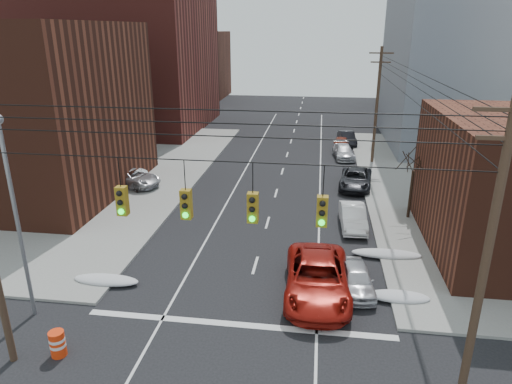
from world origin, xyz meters
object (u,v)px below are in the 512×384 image
(parked_car_d, at_px, (344,152))
(construction_barrel, at_px, (58,343))
(parked_car_b, at_px, (353,217))
(parked_car_f, at_px, (347,138))
(lot_car_d, at_px, (89,154))
(parked_car_e, at_px, (341,144))
(lot_car_a, at_px, (120,173))
(parked_car_a, at_px, (357,279))
(parked_car_c, at_px, (356,179))
(lot_car_c, at_px, (51,179))
(lot_car_b, at_px, (131,178))
(red_pickup, at_px, (317,278))

(parked_car_d, distance_m, construction_barrel, 34.38)
(parked_car_b, xyz_separation_m, parked_car_f, (0.71, 23.31, 0.00))
(parked_car_d, bearing_deg, lot_car_d, -175.04)
(parked_car_e, relative_size, lot_car_a, 0.87)
(parked_car_a, relative_size, parked_car_c, 0.71)
(parked_car_a, xyz_separation_m, parked_car_c, (0.98, 16.13, 0.10))
(lot_car_c, distance_m, lot_car_d, 7.94)
(construction_barrel, bearing_deg, parked_car_d, 68.44)
(lot_car_a, bearing_deg, construction_barrel, -158.69)
(parked_car_e, bearing_deg, lot_car_b, -134.90)
(parked_car_b, relative_size, lot_car_d, 1.11)
(parked_car_b, distance_m, lot_car_d, 27.67)
(parked_car_b, xyz_separation_m, lot_car_d, (-24.80, 12.28, 0.10))
(parked_car_e, height_order, lot_car_d, lot_car_d)
(lot_car_b, bearing_deg, parked_car_b, -89.68)
(parked_car_c, height_order, lot_car_b, lot_car_b)
(parked_car_a, relative_size, parked_car_b, 0.86)
(lot_car_c, xyz_separation_m, construction_barrel, (11.60, -18.91, -0.33))
(parked_car_a, xyz_separation_m, lot_car_d, (-24.52, 20.17, 0.18))
(red_pickup, height_order, parked_car_c, red_pickup)
(parked_car_c, relative_size, parked_car_e, 1.35)
(parked_car_f, bearing_deg, construction_barrel, -117.17)
(lot_car_b, bearing_deg, red_pickup, -114.59)
(parked_car_e, bearing_deg, red_pickup, -89.78)
(red_pickup, relative_size, parked_car_a, 1.75)
(lot_car_c, bearing_deg, lot_car_d, -11.76)
(parked_car_c, bearing_deg, construction_barrel, -113.39)
(parked_car_b, bearing_deg, construction_barrel, -133.11)
(parked_car_b, relative_size, parked_car_f, 1.00)
(red_pickup, xyz_separation_m, parked_car_e, (2.21, 29.41, -0.25))
(parked_car_b, bearing_deg, lot_car_a, 158.28)
(parked_car_a, bearing_deg, lot_car_a, 136.65)
(red_pickup, distance_m, construction_barrel, 11.89)
(parked_car_f, distance_m, construction_barrel, 40.10)
(parked_car_c, bearing_deg, parked_car_a, -86.73)
(parked_car_a, relative_size, construction_barrel, 3.46)
(red_pickup, distance_m, parked_car_c, 17.08)
(lot_car_a, bearing_deg, parked_car_e, -49.51)
(parked_car_e, bearing_deg, lot_car_d, -156.42)
(red_pickup, bearing_deg, parked_car_e, 83.88)
(parked_car_e, bearing_deg, lot_car_a, -139.03)
(parked_car_a, distance_m, lot_car_c, 26.82)
(parked_car_c, height_order, parked_car_f, parked_car_c)
(construction_barrel, bearing_deg, lot_car_d, 114.57)
(parked_car_e, height_order, lot_car_b, lot_car_b)
(parked_car_f, xyz_separation_m, lot_car_b, (-18.48, -17.66, 0.13))
(parked_car_a, height_order, parked_car_b, parked_car_b)
(parked_car_c, height_order, parked_car_d, parked_car_c)
(parked_car_e, distance_m, lot_car_d, 26.19)
(red_pickup, bearing_deg, lot_car_d, 135.39)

